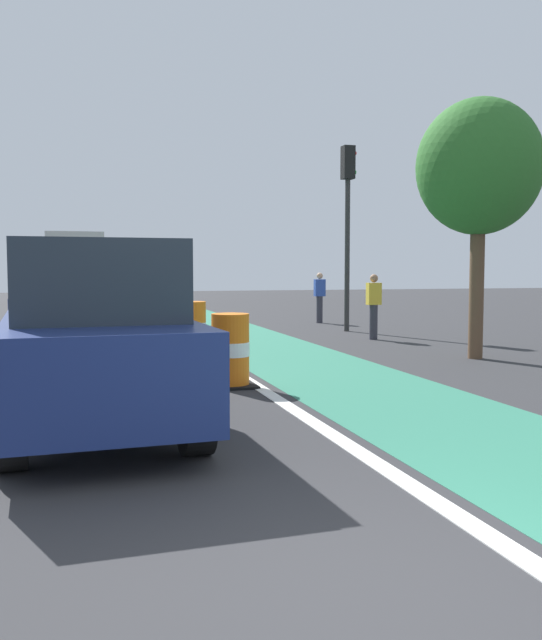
# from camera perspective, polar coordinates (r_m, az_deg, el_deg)

# --- Properties ---
(ground_plane) EXTENTS (100.00, 100.00, 0.00)m
(ground_plane) POSITION_cam_1_polar(r_m,az_deg,el_deg) (4.00, 12.17, -22.06)
(ground_plane) COLOR #2D2D30
(bike_lane_strip) EXTENTS (2.50, 80.00, 0.01)m
(bike_lane_strip) POSITION_cam_1_polar(r_m,az_deg,el_deg) (15.81, -0.52, -2.15)
(bike_lane_strip) COLOR #2D755B
(bike_lane_strip) RESTS_ON ground
(lane_divider_stripe) EXTENTS (0.20, 80.00, 0.01)m
(lane_divider_stripe) POSITION_cam_1_polar(r_m,az_deg,el_deg) (15.48, -5.89, -2.30)
(lane_divider_stripe) COLOR silver
(lane_divider_stripe) RESTS_ON ground
(parked_suv_nearest) EXTENTS (2.09, 4.69, 2.04)m
(parked_suv_nearest) POSITION_cam_1_polar(r_m,az_deg,el_deg) (7.91, -14.23, -1.18)
(parked_suv_nearest) COLOR navy
(parked_suv_nearest) RESTS_ON ground
(parked_suv_second) EXTENTS (2.11, 4.69, 2.04)m
(parked_suv_second) POSITION_cam_1_polar(r_m,az_deg,el_deg) (14.90, -15.84, 1.28)
(parked_suv_second) COLOR navy
(parked_suv_second) RESTS_ON ground
(traffic_barrel_front) EXTENTS (0.73, 0.73, 1.09)m
(traffic_barrel_front) POSITION_cam_1_polar(r_m,az_deg,el_deg) (10.45, -3.31, -2.54)
(traffic_barrel_front) COLOR orange
(traffic_barrel_front) RESTS_ON ground
(traffic_barrel_mid) EXTENTS (0.73, 0.73, 1.09)m
(traffic_barrel_mid) POSITION_cam_1_polar(r_m,az_deg,el_deg) (14.25, -6.42, -0.74)
(traffic_barrel_mid) COLOR orange
(traffic_barrel_mid) RESTS_ON ground
(traffic_barrel_back) EXTENTS (0.73, 0.73, 1.09)m
(traffic_barrel_back) POSITION_cam_1_polar(r_m,az_deg,el_deg) (18.48, -8.69, 0.38)
(traffic_barrel_back) COLOR orange
(traffic_barrel_back) RESTS_ON ground
(delivery_truck_down_block) EXTENTS (2.46, 7.64, 3.23)m
(delivery_truck_down_block) POSITION_cam_1_polar(r_m,az_deg,el_deg) (33.00, -15.70, 4.24)
(delivery_truck_down_block) COLOR beige
(delivery_truck_down_block) RESTS_ON ground
(traffic_light_corner) EXTENTS (0.41, 0.32, 5.10)m
(traffic_light_corner) POSITION_cam_1_polar(r_m,az_deg,el_deg) (19.72, 6.25, 9.28)
(traffic_light_corner) COLOR #2D2D2D
(traffic_light_corner) RESTS_ON ground
(pedestrian_crossing) EXTENTS (0.34, 0.20, 1.61)m
(pedestrian_crossing) POSITION_cam_1_polar(r_m,az_deg,el_deg) (17.46, 8.33, 1.25)
(pedestrian_crossing) COLOR #33333D
(pedestrian_crossing) RESTS_ON ground
(pedestrian_waiting) EXTENTS (0.34, 0.20, 1.61)m
(pedestrian_waiting) POSITION_cam_1_polar(r_m,az_deg,el_deg) (22.54, 3.96, 1.95)
(pedestrian_waiting) COLOR #33333D
(pedestrian_waiting) RESTS_ON ground
(street_tree_sidewalk) EXTENTS (2.40, 2.40, 5.00)m
(street_tree_sidewalk) POSITION_cam_1_polar(r_m,az_deg,el_deg) (14.32, 16.53, 11.71)
(street_tree_sidewalk) COLOR brown
(street_tree_sidewalk) RESTS_ON ground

